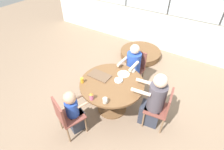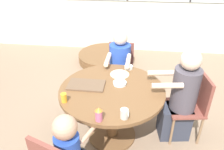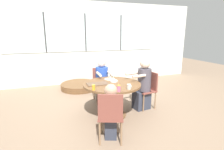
# 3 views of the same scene
# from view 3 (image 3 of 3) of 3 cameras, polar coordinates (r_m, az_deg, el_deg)

# --- Properties ---
(ground_plane) EXTENTS (16.00, 16.00, 0.00)m
(ground_plane) POSITION_cam_3_polar(r_m,az_deg,el_deg) (3.91, -0.00, -12.98)
(ground_plane) COLOR #8C725B
(wall_back_with_windows) EXTENTS (8.40, 0.08, 2.80)m
(wall_back_with_windows) POSITION_cam_3_polar(r_m,az_deg,el_deg) (6.25, -8.63, 10.49)
(wall_back_with_windows) COLOR silver
(wall_back_with_windows) RESTS_ON ground_plane
(dining_table) EXTENTS (1.20, 1.20, 0.72)m
(dining_table) POSITION_cam_3_polar(r_m,az_deg,el_deg) (3.69, -0.00, -5.28)
(dining_table) COLOR brown
(dining_table) RESTS_ON ground_plane
(chair_for_woman_green_shirt) EXTENTS (0.45, 0.45, 0.86)m
(chair_for_woman_green_shirt) POSITION_cam_3_polar(r_m,az_deg,el_deg) (4.22, 11.85, -3.75)
(chair_for_woman_green_shirt) COLOR brown
(chair_for_woman_green_shirt) RESTS_ON ground_plane
(chair_for_man_blue_shirt) EXTENTS (0.41, 0.41, 0.86)m
(chair_for_man_blue_shirt) POSITION_cam_3_polar(r_m,az_deg,el_deg) (4.60, -3.73, -2.05)
(chair_for_man_blue_shirt) COLOR brown
(chair_for_man_blue_shirt) RESTS_ON ground_plane
(chair_for_toddler) EXTENTS (0.51, 0.51, 0.86)m
(chair_for_toddler) POSITION_cam_3_polar(r_m,az_deg,el_deg) (2.81, -0.46, -12.48)
(chair_for_toddler) COLOR brown
(chair_for_toddler) RESTS_ON ground_plane
(person_woman_green_shirt) EXTENTS (0.60, 0.38, 1.19)m
(person_woman_green_shirt) POSITION_cam_3_polar(r_m,az_deg,el_deg) (4.11, 10.10, -3.60)
(person_woman_green_shirt) COLOR #333847
(person_woman_green_shirt) RESTS_ON ground_plane
(person_man_blue_shirt) EXTENTS (0.34, 0.59, 1.12)m
(person_man_blue_shirt) POSITION_cam_3_polar(r_m,az_deg,el_deg) (4.45, -3.20, -2.69)
(person_man_blue_shirt) COLOR #333847
(person_man_blue_shirt) RESTS_ON ground_plane
(person_toddler) EXTENTS (0.34, 0.45, 0.95)m
(person_toddler) POSITION_cam_3_polar(r_m,az_deg,el_deg) (2.97, -0.36, -11.98)
(person_toddler) COLOR #333847
(person_toddler) RESTS_ON ground_plane
(food_tray_dark) EXTENTS (0.42, 0.25, 0.02)m
(food_tray_dark) POSITION_cam_3_polar(r_m,az_deg,el_deg) (3.58, -4.74, -2.92)
(food_tray_dark) COLOR brown
(food_tray_dark) RESTS_ON dining_table
(coffee_mug) EXTENTS (0.08, 0.08, 0.10)m
(coffee_mug) POSITION_cam_3_polar(r_m,az_deg,el_deg) (3.27, 5.61, -3.82)
(coffee_mug) COLOR beige
(coffee_mug) RESTS_ON dining_table
(sippy_cup) EXTENTS (0.07, 0.07, 0.15)m
(sippy_cup) POSITION_cam_3_polar(r_m,az_deg,el_deg) (3.12, 2.20, -4.12)
(sippy_cup) COLOR #CC668C
(sippy_cup) RESTS_ON dining_table
(juice_glass) EXTENTS (0.06, 0.06, 0.10)m
(juice_glass) POSITION_cam_3_polar(r_m,az_deg,el_deg) (3.23, -6.04, -4.04)
(juice_glass) COLOR gold
(juice_glass) RESTS_ON dining_table
(bowl_white_shallow) EXTENTS (0.16, 0.16, 0.03)m
(bowl_white_shallow) POSITION_cam_3_polar(r_m,az_deg,el_deg) (3.76, 0.63, -2.00)
(bowl_white_shallow) COLOR silver
(bowl_white_shallow) RESTS_ON dining_table
(bowl_cereal) EXTENTS (0.11, 0.11, 0.04)m
(bowl_cereal) POSITION_cam_3_polar(r_m,az_deg,el_deg) (4.15, -0.15, -0.44)
(bowl_cereal) COLOR white
(bowl_cereal) RESTS_ON dining_table
(plate_tortillas) EXTENTS (0.24, 0.24, 0.01)m
(plate_tortillas) POSITION_cam_3_polar(r_m,az_deg,el_deg) (3.96, -0.74, -1.36)
(plate_tortillas) COLOR beige
(plate_tortillas) RESTS_ON dining_table
(folded_table_stack) EXTENTS (1.17, 1.17, 0.18)m
(folded_table_stack) POSITION_cam_3_polar(r_m,az_deg,el_deg) (5.72, -10.57, -3.52)
(folded_table_stack) COLOR brown
(folded_table_stack) RESTS_ON ground_plane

